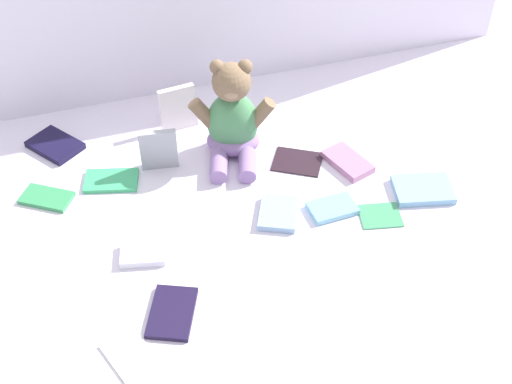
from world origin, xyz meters
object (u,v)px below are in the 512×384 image
(book_case_0, at_px, (47,198))
(book_case_8, at_px, (159,150))
(book_case_3, at_px, (130,355))
(book_case_9, at_px, (172,313))
(book_case_4, at_px, (143,254))
(book_case_13, at_px, (111,181))
(book_case_1, at_px, (297,161))
(book_case_5, at_px, (423,190))
(teddy_bear, at_px, (233,120))
(book_case_7, at_px, (55,145))
(book_case_11, at_px, (278,213))
(book_case_2, at_px, (332,208))
(book_case_6, at_px, (178,108))
(book_case_12, at_px, (380,215))
(book_case_10, at_px, (348,162))

(book_case_0, relative_size, book_case_8, 1.01)
(book_case_3, xyz_separation_m, book_case_9, (0.10, 0.07, 0.00))
(book_case_4, height_order, book_case_13, book_case_4)
(book_case_8, distance_m, book_case_13, 0.14)
(book_case_1, xyz_separation_m, book_case_5, (0.25, -0.19, 0.00))
(book_case_1, distance_m, book_case_9, 0.54)
(teddy_bear, distance_m, book_case_7, 0.46)
(book_case_11, bearing_deg, book_case_7, -16.47)
(book_case_2, distance_m, book_case_6, 0.49)
(book_case_0, distance_m, book_case_3, 0.50)
(book_case_7, bearing_deg, book_case_6, -37.56)
(book_case_5, distance_m, book_case_13, 0.74)
(book_case_12, bearing_deg, book_case_13, -106.31)
(book_case_4, bearing_deg, book_case_13, 19.03)
(book_case_8, height_order, book_case_11, book_case_8)
(teddy_bear, relative_size, book_case_9, 2.02)
(book_case_11, relative_size, book_case_12, 1.14)
(book_case_1, xyz_separation_m, book_case_4, (-0.42, -0.19, 0.00))
(book_case_13, bearing_deg, book_case_10, 93.56)
(book_case_2, xyz_separation_m, book_case_10, (0.10, 0.14, 0.00))
(book_case_3, distance_m, book_case_6, 0.71)
(book_case_6, relative_size, book_case_13, 0.92)
(book_case_3, distance_m, book_case_12, 0.64)
(book_case_10, distance_m, book_case_13, 0.58)
(book_case_1, relative_size, book_case_2, 1.10)
(book_case_0, xyz_separation_m, book_case_5, (0.85, -0.24, 0.00))
(teddy_bear, bearing_deg, book_case_9, -103.22)
(book_case_6, bearing_deg, book_case_13, -147.66)
(book_case_2, relative_size, book_case_8, 0.93)
(book_case_8, relative_size, book_case_11, 1.08)
(book_case_5, xyz_separation_m, book_case_13, (-0.70, 0.26, -0.00))
(book_case_12, bearing_deg, book_case_10, -168.02)
(book_case_6, bearing_deg, teddy_bear, -58.58)
(book_case_8, bearing_deg, book_case_12, -27.30)
(book_case_2, xyz_separation_m, book_case_5, (0.23, -0.01, 0.00))
(book_case_7, height_order, book_case_13, book_case_7)
(book_case_8, xyz_separation_m, book_case_13, (-0.12, -0.02, -0.05))
(book_case_9, bearing_deg, book_case_13, -59.61)
(book_case_3, distance_m, book_case_11, 0.47)
(book_case_7, relative_size, book_case_13, 1.02)
(book_case_2, relative_size, book_case_9, 0.84)
(book_case_0, xyz_separation_m, book_case_2, (0.63, -0.23, 0.00))
(book_case_0, height_order, book_case_9, same)
(book_case_11, bearing_deg, book_case_8, -23.28)
(book_case_1, bearing_deg, book_case_12, -123.29)
(book_case_0, bearing_deg, book_case_9, -120.45)
(book_case_3, bearing_deg, book_case_2, 5.71)
(book_case_0, bearing_deg, book_case_13, -51.73)
(book_case_10, height_order, book_case_12, book_case_10)
(book_case_9, bearing_deg, book_case_2, -133.77)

